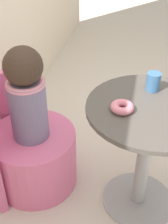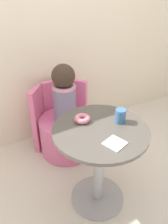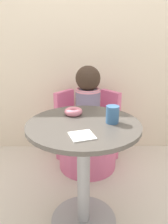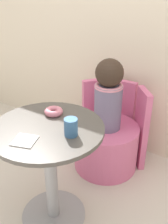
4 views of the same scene
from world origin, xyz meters
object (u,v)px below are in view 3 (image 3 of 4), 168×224
(round_table, at_px, (84,157))
(child_figure, at_px, (88,98))
(cup, at_px, (112,114))
(tub_chair, at_px, (88,147))
(donut, at_px, (73,112))

(round_table, relative_size, child_figure, 1.26)
(cup, bearing_deg, round_table, -178.87)
(tub_chair, height_order, child_figure, child_figure)
(child_figure, bearing_deg, tub_chair, 0.00)
(donut, bearing_deg, tub_chair, 78.91)
(round_table, relative_size, cup, 7.18)
(tub_chair, height_order, cup, cup)
(round_table, bearing_deg, cup, 1.13)
(child_figure, bearing_deg, round_table, -93.51)
(tub_chair, distance_m, cup, 0.90)
(child_figure, distance_m, donut, 0.55)
(round_table, xyz_separation_m, child_figure, (0.04, 0.68, 0.18))
(child_figure, bearing_deg, cup, -79.68)
(round_table, relative_size, donut, 6.25)
(child_figure, xyz_separation_m, cup, (0.12, -0.68, 0.09))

